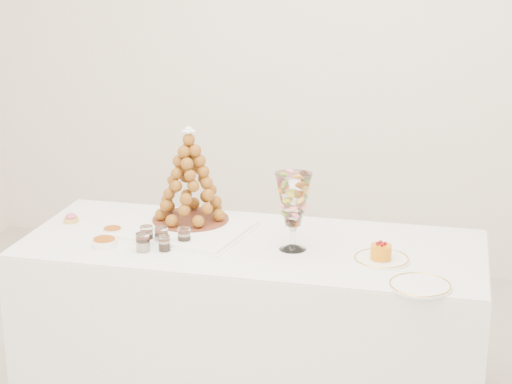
% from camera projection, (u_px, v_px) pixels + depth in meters
% --- Properties ---
extents(buffet_table, '(1.94, 0.86, 0.72)m').
position_uv_depth(buffet_table, '(252.00, 322.00, 3.63)').
color(buffet_table, white).
rests_on(buffet_table, ground).
extents(lace_tray, '(0.61, 0.49, 0.02)m').
position_uv_depth(lace_tray, '(178.00, 229.00, 3.66)').
color(lace_tray, white).
rests_on(lace_tray, buffet_table).
extents(macaron_vase, '(0.14, 0.14, 0.32)m').
position_uv_depth(macaron_vase, '(293.00, 200.00, 3.39)').
color(macaron_vase, white).
rests_on(macaron_vase, buffet_table).
extents(cake_plate, '(0.22, 0.22, 0.01)m').
position_uv_depth(cake_plate, '(381.00, 259.00, 3.33)').
color(cake_plate, white).
rests_on(cake_plate, buffet_table).
extents(spare_plate, '(0.23, 0.23, 0.01)m').
position_uv_depth(spare_plate, '(420.00, 286.00, 3.08)').
color(spare_plate, white).
rests_on(spare_plate, buffet_table).
extents(pink_tart, '(0.07, 0.07, 0.04)m').
position_uv_depth(pink_tart, '(71.00, 218.00, 3.76)').
color(pink_tart, tan).
rests_on(pink_tart, buffet_table).
extents(verrine_a, '(0.06, 0.06, 0.07)m').
position_uv_depth(verrine_a, '(147.00, 234.00, 3.51)').
color(verrine_a, white).
rests_on(verrine_a, buffet_table).
extents(verrine_b, '(0.06, 0.06, 0.07)m').
position_uv_depth(verrine_b, '(161.00, 236.00, 3.49)').
color(verrine_b, white).
rests_on(verrine_b, buffet_table).
extents(verrine_c, '(0.06, 0.06, 0.07)m').
position_uv_depth(verrine_c, '(184.00, 236.00, 3.49)').
color(verrine_c, white).
rests_on(verrine_c, buffet_table).
extents(verrine_d, '(0.07, 0.07, 0.08)m').
position_uv_depth(verrine_d, '(143.00, 242.00, 3.41)').
color(verrine_d, white).
rests_on(verrine_d, buffet_table).
extents(verrine_e, '(0.05, 0.05, 0.06)m').
position_uv_depth(verrine_e, '(164.00, 243.00, 3.42)').
color(verrine_e, white).
rests_on(verrine_e, buffet_table).
extents(ramekin_back, '(0.08, 0.08, 0.03)m').
position_uv_depth(ramekin_back, '(113.00, 231.00, 3.61)').
color(ramekin_back, white).
rests_on(ramekin_back, buffet_table).
extents(ramekin_front, '(0.10, 0.10, 0.03)m').
position_uv_depth(ramekin_front, '(104.00, 243.00, 3.47)').
color(ramekin_front, white).
rests_on(ramekin_front, buffet_table).
extents(croquembouche, '(0.33, 0.33, 0.42)m').
position_uv_depth(croquembouche, '(190.00, 175.00, 3.68)').
color(croquembouche, brown).
rests_on(croquembouche, lace_tray).
extents(mousse_cake, '(0.08, 0.08, 0.07)m').
position_uv_depth(mousse_cake, '(381.00, 252.00, 3.31)').
color(mousse_cake, orange).
rests_on(mousse_cake, cake_plate).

